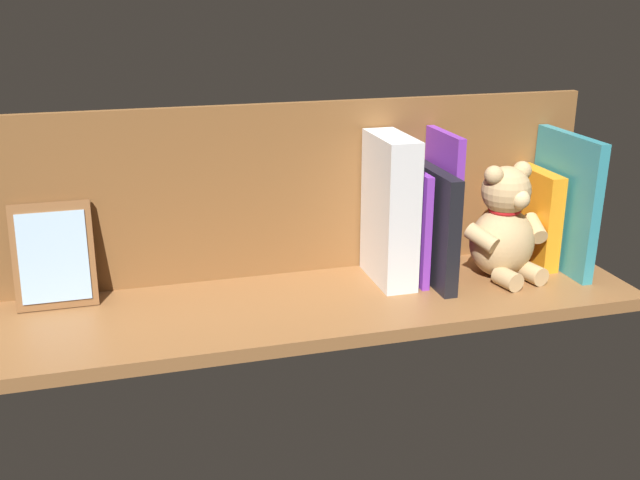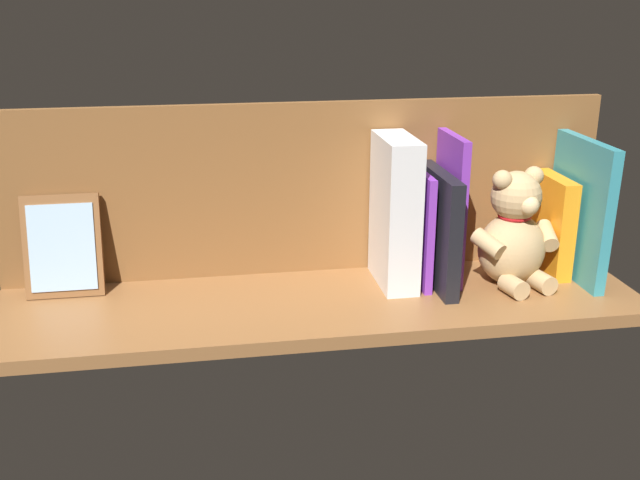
% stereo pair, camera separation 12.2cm
% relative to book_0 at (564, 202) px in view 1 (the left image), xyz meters
% --- Properties ---
extents(ground_plane, '(1.07, 0.30, 0.02)m').
position_rel_book_0_xyz_m(ground_plane, '(0.47, 0.02, -0.14)').
color(ground_plane, brown).
extents(shelf_back_panel, '(1.07, 0.02, 0.31)m').
position_rel_book_0_xyz_m(shelf_back_panel, '(0.47, -0.11, 0.03)').
color(shelf_back_panel, brown).
rests_on(shelf_back_panel, ground_plane).
extents(book_0, '(0.02, 0.19, 0.25)m').
position_rel_book_0_xyz_m(book_0, '(0.00, 0.00, 0.00)').
color(book_0, teal).
rests_on(book_0, ground_plane).
extents(book_1, '(0.03, 0.13, 0.18)m').
position_rel_book_0_xyz_m(book_1, '(0.03, -0.03, -0.04)').
color(book_1, orange).
rests_on(book_1, ground_plane).
extents(teddy_bear, '(0.16, 0.15, 0.21)m').
position_rel_book_0_xyz_m(teddy_bear, '(0.13, 0.01, -0.03)').
color(teddy_bear, tan).
rests_on(teddy_bear, ground_plane).
extents(book_2, '(0.01, 0.13, 0.26)m').
position_rel_book_0_xyz_m(book_2, '(0.23, -0.03, 0.00)').
color(book_2, purple).
rests_on(book_2, ground_plane).
extents(book_3, '(0.02, 0.18, 0.20)m').
position_rel_book_0_xyz_m(book_3, '(0.26, -0.00, -0.02)').
color(book_3, black).
rests_on(book_3, ground_plane).
extents(book_4, '(0.01, 0.14, 0.20)m').
position_rel_book_0_xyz_m(book_4, '(0.28, -0.03, -0.02)').
color(book_4, purple).
rests_on(book_4, ground_plane).
extents(dictionary_thick_white, '(0.06, 0.14, 0.26)m').
position_rel_book_0_xyz_m(dictionary_thick_white, '(0.33, -0.02, 0.01)').
color(dictionary_thick_white, silver).
rests_on(dictionary_thick_white, ground_plane).
extents(picture_frame_leaning, '(0.13, 0.05, 0.17)m').
position_rel_book_0_xyz_m(picture_frame_leaning, '(0.89, -0.07, -0.04)').
color(picture_frame_leaning, brown).
rests_on(picture_frame_leaning, ground_plane).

